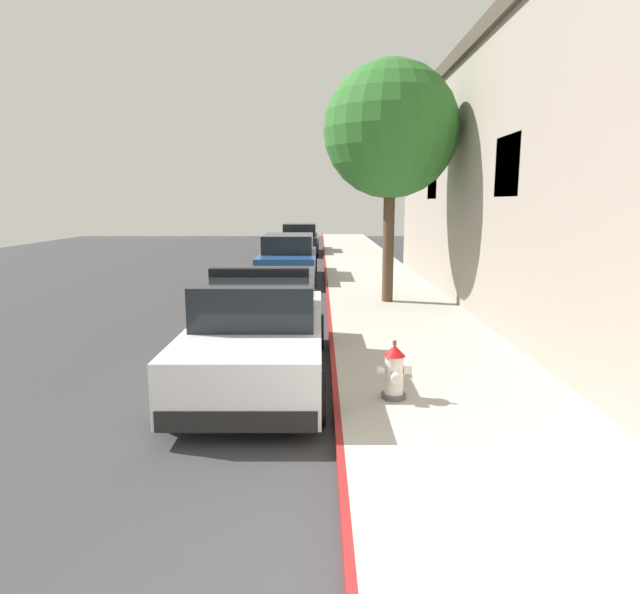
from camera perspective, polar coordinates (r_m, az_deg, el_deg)
ground_plane at (r=13.94m, az=-17.57°, el=-1.90°), size 29.28×60.00×0.20m
sidewalk_pavement at (r=13.39m, az=7.70°, el=-1.20°), size 3.15×60.00×0.16m
curb_painted_edge at (r=13.27m, az=0.77°, el=-1.22°), size 0.08×60.00×0.16m
police_cruiser at (r=8.22m, az=-6.45°, el=-3.52°), size 1.94×4.84×1.68m
parked_car_silver_ahead at (r=18.64m, az=-3.48°, el=4.04°), size 1.94×4.84×1.56m
parked_car_dark_far at (r=28.39m, az=-2.26°, el=6.08°), size 1.94×4.84×1.56m
fire_hydrant at (r=7.05m, az=7.67°, el=-7.79°), size 0.44×0.40×0.76m
street_tree at (r=13.81m, az=7.31°, el=16.94°), size 3.27×3.27×5.84m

